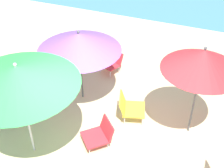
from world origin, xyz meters
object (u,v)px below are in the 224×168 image
beach_chair_c (112,61)px  beach_chair_d (100,134)px  umbrella_red (203,60)px  beach_chair_b (129,107)px  umbrella_green (17,75)px  person_b (21,89)px  umbrella_purple (79,42)px  person_a (65,57)px  person_c (4,103)px

beach_chair_c → beach_chair_d: bearing=41.4°
umbrella_red → beach_chair_b: (-1.33, -0.10, -1.48)m
umbrella_green → person_b: umbrella_green is taller
beach_chair_c → beach_chair_d: (0.72, -2.53, -0.05)m
umbrella_purple → umbrella_red: bearing=-4.5°
person_a → person_b: size_ratio=1.00×
umbrella_purple → person_a: bearing=138.6°
person_a → person_c: 2.14m
beach_chair_b → beach_chair_c: bearing=105.9°
person_a → beach_chair_c: bearing=162.9°
umbrella_red → umbrella_purple: bearing=175.5°
person_b → umbrella_red: bearing=-134.7°
umbrella_green → umbrella_red: bearing=31.2°
umbrella_green → beach_chair_d: size_ratio=2.76×
beach_chair_d → person_a: (-1.87, 2.01, 0.22)m
umbrella_purple → umbrella_green: size_ratio=0.89×
beach_chair_c → person_a: size_ratio=0.67×
umbrella_purple → beach_chair_c: bearing=78.2°
person_b → person_a: bearing=-63.6°
umbrella_green → beach_chair_d: umbrella_green is taller
person_c → umbrella_purple: bearing=51.9°
umbrella_purple → person_c: (-1.22, -1.34, -1.08)m
umbrella_purple → person_a: 1.57m
umbrella_purple → person_a: (-0.88, 0.77, -1.05)m
beach_chair_d → beach_chair_c: bearing=-118.4°
person_c → beach_chair_d: bearing=6.9°
umbrella_red → beach_chair_c: bearing=147.5°
beach_chair_d → umbrella_purple: bearing=-95.5°
beach_chair_c → person_b: person_b is taller
beach_chair_d → person_c: 2.22m
beach_chair_b → umbrella_red: bearing=-12.8°
umbrella_green → beach_chair_c: (0.44, 3.19, -1.53)m
umbrella_red → beach_chair_d: 2.47m
person_c → beach_chair_c: bearing=64.7°
beach_chair_b → umbrella_purple: bearing=150.0°
umbrella_red → beach_chair_b: bearing=-175.8°
umbrella_green → beach_chair_d: 2.08m
beach_chair_d → person_b: 2.20m
umbrella_purple → beach_chair_d: umbrella_purple is taller
umbrella_purple → umbrella_green: (-0.17, -1.90, 0.31)m
beach_chair_b → person_c: size_ratio=0.75×
beach_chair_b → beach_chair_d: beach_chair_b is taller
beach_chair_b → beach_chair_c: 1.90m
beach_chair_c → person_a: person_a is taller
umbrella_purple → beach_chair_c: size_ratio=2.92×
beach_chair_c → person_c: 3.03m
umbrella_red → person_c: umbrella_red is taller
umbrella_purple → beach_chair_d: (0.99, -1.23, -1.27)m
beach_chair_c → person_b: (-1.42, -2.09, 0.16)m
umbrella_red → umbrella_green: 3.27m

